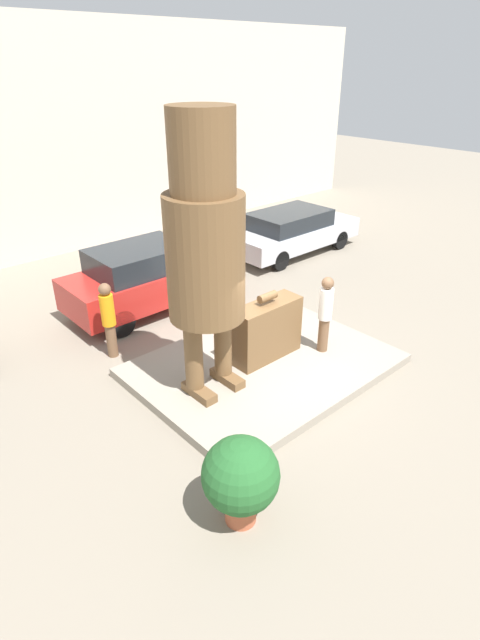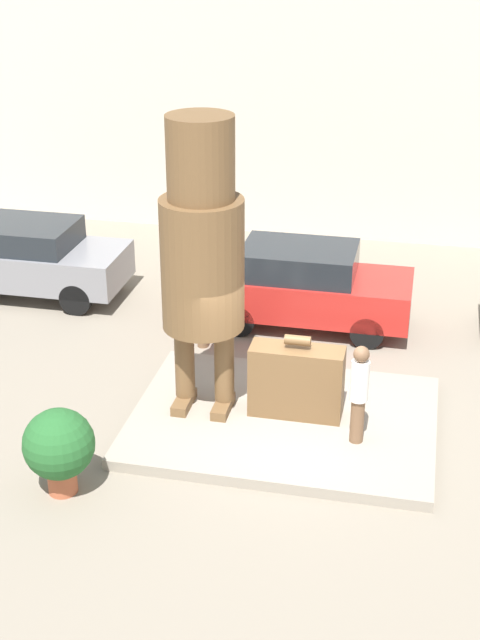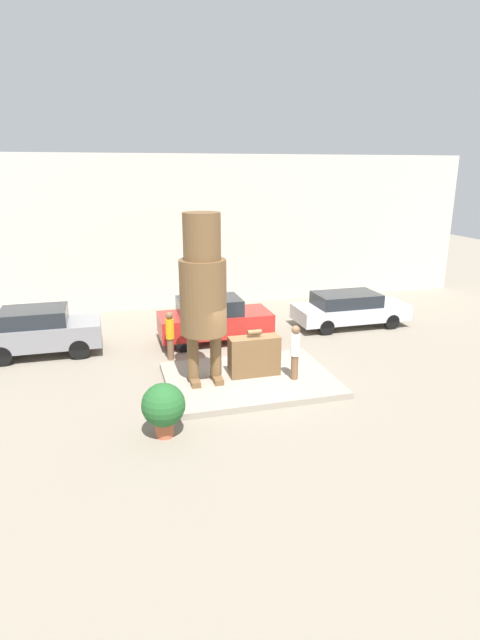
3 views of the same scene
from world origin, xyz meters
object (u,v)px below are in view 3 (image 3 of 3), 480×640
object	(u,v)px
statue_figure	(203,286)
parked_car_red	(214,319)
giant_suitcase	(254,356)
parked_car_silver	(349,308)
worker_hivis	(170,334)
parked_car_grey	(40,330)
tourist	(295,350)
planter_pot	(163,406)

from	to	relation	value
statue_figure	parked_car_red	xyz separation A→B (m)	(1.14, 3.94, -2.21)
giant_suitcase	parked_car_silver	distance (m)	6.95
giant_suitcase	worker_hivis	xyz separation A→B (m)	(-2.25, 2.46, 0.13)
parked_car_grey	worker_hivis	world-z (taller)	worker_hivis
parked_car_red	parked_car_grey	bearing A→B (deg)	177.27
parked_car_grey	tourist	bearing A→B (deg)	-32.10
worker_hivis	giant_suitcase	bearing A→B (deg)	-47.48
statue_figure	worker_hivis	bearing A→B (deg)	105.30
tourist	parked_car_grey	world-z (taller)	tourist
statue_figure	parked_car_grey	size ratio (longest dim) A/B	1.25
parked_car_silver	planter_pot	size ratio (longest dim) A/B	3.42
giant_suitcase	parked_car_grey	xyz separation A→B (m)	(-6.58, 4.18, 0.07)
statue_figure	planter_pot	xyz separation A→B (m)	(-1.54, -2.60, -2.30)
parked_car_silver	worker_hivis	size ratio (longest dim) A/B	2.74
statue_figure	planter_pot	bearing A→B (deg)	-120.63
parked_car_red	parked_car_silver	distance (m)	5.88
tourist	parked_car_grey	distance (m)	9.05
planter_pot	parked_car_grey	bearing A→B (deg)	116.91
statue_figure	worker_hivis	world-z (taller)	statue_figure
tourist	parked_car_silver	distance (m)	6.61
parked_car_grey	planter_pot	world-z (taller)	parked_car_grey
tourist	statue_figure	bearing A→B (deg)	167.86
tourist	worker_hivis	bearing A→B (deg)	137.23
parked_car_grey	planter_pot	size ratio (longest dim) A/B	2.92
statue_figure	giant_suitcase	world-z (taller)	statue_figure
parked_car_red	tourist	bearing A→B (deg)	-71.57
parked_car_silver	giant_suitcase	bearing A→B (deg)	-141.54
tourist	parked_car_red	size ratio (longest dim) A/B	0.40
parked_car_silver	tourist	bearing A→B (deg)	-131.35
tourist	planter_pot	distance (m)	4.67
planter_pot	giant_suitcase	bearing A→B (deg)	40.60
statue_figure	giant_suitcase	distance (m)	2.78
giant_suitcase	tourist	distance (m)	1.29
tourist	parked_car_grey	xyz separation A→B (m)	(-7.66, 4.81, -0.23)
giant_suitcase	worker_hivis	size ratio (longest dim) A/B	0.91
parked_car_grey	parked_car_red	world-z (taller)	parked_car_red
planter_pot	statue_figure	bearing A→B (deg)	59.37
parked_car_red	worker_hivis	size ratio (longest dim) A/B	2.44
parked_car_grey	planter_pot	xyz separation A→B (m)	(3.47, -6.84, -0.09)
giant_suitcase	parked_car_grey	world-z (taller)	parked_car_grey
statue_figure	worker_hivis	size ratio (longest dim) A/B	2.91
tourist	parked_car_red	world-z (taller)	tourist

